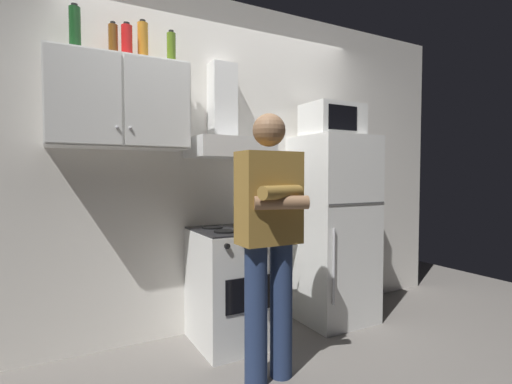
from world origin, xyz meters
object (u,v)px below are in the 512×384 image
(stove_oven, at_px, (235,285))
(microwave, at_px, (332,121))
(cooking_pot, at_px, (257,221))
(bottle_beer_brown, at_px, (113,41))
(person_standing, at_px, (269,235))
(bottle_wine_green, at_px, (75,30))
(bottle_liquor_amber, at_px, (143,43))
(upper_cabinet, at_px, (119,104))
(bottle_olive_oil, at_px, (171,49))
(refrigerator, at_px, (333,229))
(range_hood, at_px, (227,133))
(bottle_soda_red, at_px, (127,42))

(stove_oven, bearing_deg, microwave, 1.15)
(cooking_pot, xyz_separation_m, bottle_beer_brown, (-0.96, 0.26, 1.24))
(stove_oven, xyz_separation_m, bottle_beer_brown, (-0.83, 0.14, 1.73))
(person_standing, distance_m, bottle_wine_green, 1.81)
(bottle_beer_brown, relative_size, bottle_liquor_amber, 0.81)
(microwave, bearing_deg, stove_oven, -178.85)
(upper_cabinet, xyz_separation_m, bottle_olive_oil, (0.36, 0.00, 0.42))
(person_standing, xyz_separation_m, bottle_beer_brown, (-0.78, 0.75, 1.26))
(microwave, bearing_deg, person_standing, -148.00)
(bottle_beer_brown, bearing_deg, cooking_pot, -15.23)
(refrigerator, xyz_separation_m, bottle_wine_green, (-2.01, 0.15, 1.40))
(range_hood, relative_size, bottle_olive_oil, 2.98)
(microwave, xyz_separation_m, bottle_olive_oil, (-1.39, 0.11, 0.43))
(microwave, height_order, person_standing, microwave)
(bottle_soda_red, bearing_deg, upper_cabinet, -174.22)
(stove_oven, bearing_deg, bottle_beer_brown, 170.30)
(bottle_soda_red, bearing_deg, range_hood, -0.36)
(refrigerator, bearing_deg, person_standing, -148.77)
(upper_cabinet, height_order, bottle_soda_red, bottle_soda_red)
(refrigerator, height_order, bottle_liquor_amber, bottle_liquor_amber)
(range_hood, height_order, microwave, range_hood)
(refrigerator, height_order, microwave, microwave)
(bottle_beer_brown, distance_m, bottle_soda_red, 0.09)
(bottle_beer_brown, height_order, bottle_olive_oil, bottle_olive_oil)
(bottle_soda_red, distance_m, bottle_liquor_amber, 0.12)
(upper_cabinet, distance_m, bottle_olive_oil, 0.56)
(microwave, relative_size, bottle_soda_red, 1.91)
(upper_cabinet, height_order, person_standing, upper_cabinet)
(bottle_beer_brown, xyz_separation_m, bottle_liquor_amber, (0.20, 0.02, 0.03))
(range_hood, relative_size, refrigerator, 0.47)
(range_hood, bearing_deg, bottle_liquor_amber, 177.16)
(person_standing, bearing_deg, range_hood, 86.09)
(person_standing, xyz_separation_m, cooking_pot, (0.18, 0.49, 0.02))
(person_standing, xyz_separation_m, bottle_soda_red, (-0.69, 0.74, 1.27))
(refrigerator, bearing_deg, stove_oven, -179.96)
(person_standing, distance_m, bottle_olive_oil, 1.52)
(range_hood, relative_size, microwave, 1.56)
(upper_cabinet, relative_size, refrigerator, 0.56)
(cooking_pot, bearing_deg, bottle_liquor_amber, 159.94)
(bottle_beer_brown, bearing_deg, bottle_liquor_amber, 4.68)
(range_hood, xyz_separation_m, cooking_pot, (0.13, -0.25, -0.67))
(person_standing, bearing_deg, upper_cabinet, 135.74)
(microwave, distance_m, bottle_olive_oil, 1.45)
(upper_cabinet, distance_m, bottle_beer_brown, 0.42)
(upper_cabinet, distance_m, bottle_soda_red, 0.42)
(bottle_wine_green, xyz_separation_m, bottle_liquor_amber, (0.43, 0.01, -0.01))
(person_standing, relative_size, bottle_olive_oil, 6.53)
(person_standing, height_order, bottle_wine_green, bottle_wine_green)
(upper_cabinet, height_order, stove_oven, upper_cabinet)
(upper_cabinet, bearing_deg, stove_oven, -8.90)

